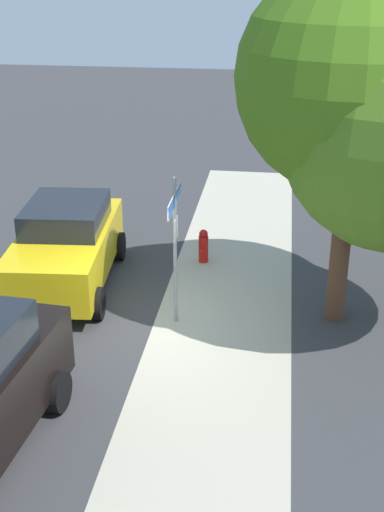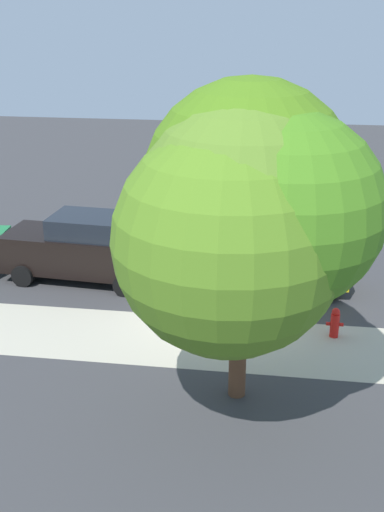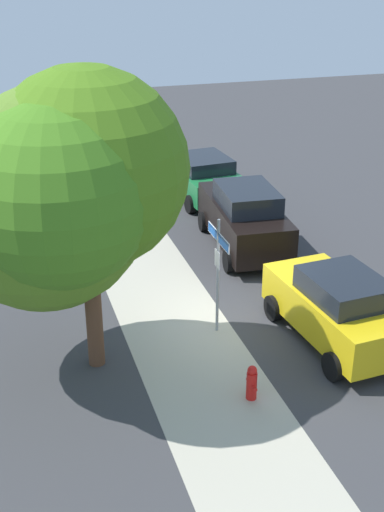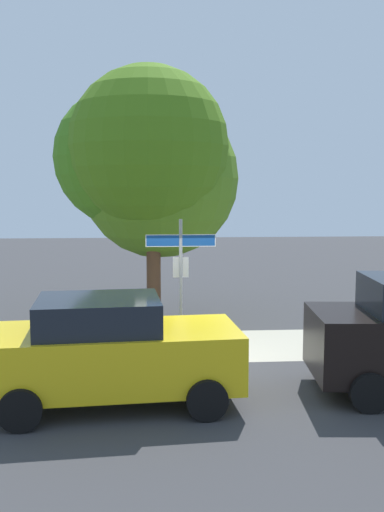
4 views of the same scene
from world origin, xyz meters
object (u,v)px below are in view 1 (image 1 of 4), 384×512
Objects in this scene: street_sign at (175,227)px; shade_tree at (382,99)px; fire_hydrant at (203,246)px; car_yellow at (66,245)px.

shade_tree reaches higher than street_sign.
shade_tree is 5.43m from fire_hydrant.
shade_tree is 1.57× the size of car_yellow.
shade_tree is at bearing 101.00° from street_sign.
car_yellow is 3.13m from fire_hydrant.
street_sign reaches higher than car_yellow.
car_yellow is 5.33× the size of fire_hydrant.
shade_tree is 6.84m from car_yellow.
street_sign is 2.99m from car_yellow.
street_sign is 0.44× the size of shade_tree.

